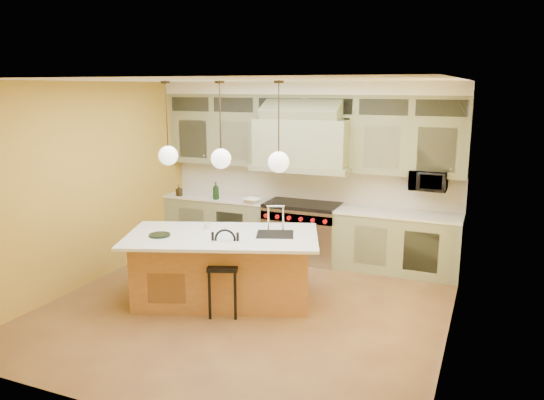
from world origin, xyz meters
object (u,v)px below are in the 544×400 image
at_px(kitchen_island, 224,266).
at_px(microwave, 428,180).
at_px(range, 302,231).
at_px(counter_stool, 224,268).

bearing_deg(kitchen_island, microwave, 21.94).
xyz_separation_m(range, counter_stool, (-0.17, -2.42, 0.12)).
xyz_separation_m(range, kitchen_island, (-0.39, -2.02, -0.01)).
bearing_deg(counter_stool, microwave, 30.26).
bearing_deg(counter_stool, kitchen_island, 99.65).
relative_size(kitchen_island, microwave, 5.17).
bearing_deg(microwave, range, -176.88).
height_order(range, kitchen_island, kitchen_island).
bearing_deg(kitchen_island, range, 58.67).
distance_m(range, kitchen_island, 2.06).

